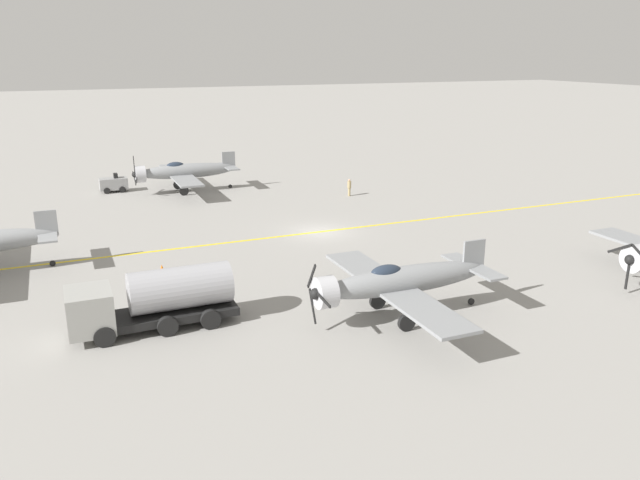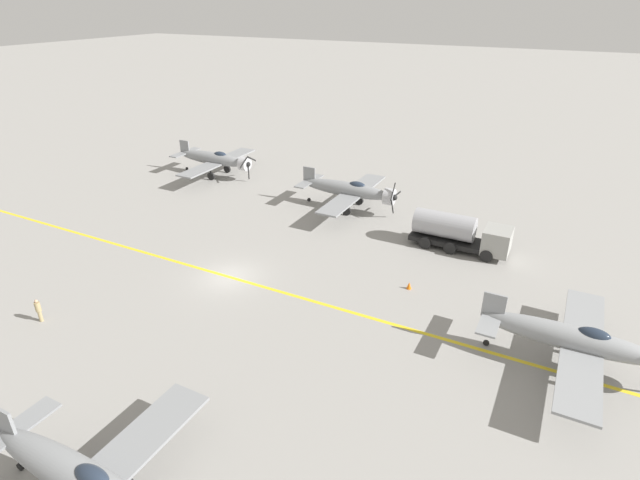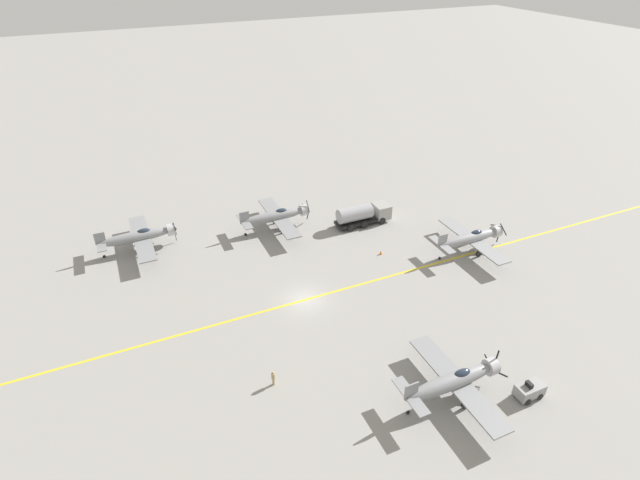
{
  "view_description": "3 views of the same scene",
  "coord_description": "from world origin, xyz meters",
  "px_view_note": "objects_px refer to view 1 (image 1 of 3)",
  "views": [
    {
      "loc": [
        -41.77,
        17.67,
        13.12
      ],
      "look_at": [
        -7.59,
        3.17,
        1.85
      ],
      "focal_mm": 35.0,
      "sensor_mm": 36.0,
      "label": 1
    },
    {
      "loc": [
        25.54,
        21.01,
        18.98
      ],
      "look_at": [
        -5.48,
        4.85,
        1.81
      ],
      "focal_mm": 28.0,
      "sensor_mm": 36.0,
      "label": 2
    },
    {
      "loc": [
        41.01,
        -16.54,
        35.4
      ],
      "look_at": [
        -5.42,
        4.28,
        3.81
      ],
      "focal_mm": 28.0,
      "sensor_mm": 36.0,
      "label": 3
    }
  ],
  "objects_px": {
    "airplane_mid_left": "(399,281)",
    "airplane_mid_right": "(183,171)",
    "ground_crew_walking": "(349,187)",
    "traffic_cone": "(162,269)",
    "tow_tractor": "(114,184)",
    "fuel_tanker": "(153,299)"
  },
  "relations": [
    {
      "from": "airplane_mid_right",
      "to": "ground_crew_walking",
      "type": "xyz_separation_m",
      "value": [
        -7.83,
        -13.99,
        -1.13
      ]
    },
    {
      "from": "tow_tractor",
      "to": "traffic_cone",
      "type": "relative_size",
      "value": 4.73
    },
    {
      "from": "airplane_mid_left",
      "to": "airplane_mid_right",
      "type": "height_order",
      "value": "airplane_mid_right"
    },
    {
      "from": "fuel_tanker",
      "to": "traffic_cone",
      "type": "xyz_separation_m",
      "value": [
        7.93,
        -1.65,
        -1.24
      ]
    },
    {
      "from": "airplane_mid_right",
      "to": "traffic_cone",
      "type": "distance_m",
      "value": 23.48
    },
    {
      "from": "tow_tractor",
      "to": "traffic_cone",
      "type": "bearing_deg",
      "value": -179.07
    },
    {
      "from": "fuel_tanker",
      "to": "airplane_mid_right",
      "type": "bearing_deg",
      "value": -13.84
    },
    {
      "from": "airplane_mid_left",
      "to": "tow_tractor",
      "type": "distance_m",
      "value": 38.46
    },
    {
      "from": "tow_tractor",
      "to": "ground_crew_walking",
      "type": "height_order",
      "value": "tow_tractor"
    },
    {
      "from": "airplane_mid_right",
      "to": "ground_crew_walking",
      "type": "relative_size",
      "value": 7.4
    },
    {
      "from": "ground_crew_walking",
      "to": "traffic_cone",
      "type": "relative_size",
      "value": 2.95
    },
    {
      "from": "ground_crew_walking",
      "to": "traffic_cone",
      "type": "xyz_separation_m",
      "value": [
        -14.83,
        19.88,
        -0.61
      ]
    },
    {
      "from": "airplane_mid_left",
      "to": "fuel_tanker",
      "type": "relative_size",
      "value": 1.5
    },
    {
      "from": "airplane_mid_left",
      "to": "fuel_tanker",
      "type": "height_order",
      "value": "airplane_mid_left"
    },
    {
      "from": "airplane_mid_left",
      "to": "airplane_mid_right",
      "type": "bearing_deg",
      "value": 6.47
    },
    {
      "from": "airplane_mid_right",
      "to": "fuel_tanker",
      "type": "height_order",
      "value": "airplane_mid_right"
    },
    {
      "from": "fuel_tanker",
      "to": "ground_crew_walking",
      "type": "distance_m",
      "value": 31.34
    },
    {
      "from": "airplane_mid_left",
      "to": "tow_tractor",
      "type": "xyz_separation_m",
      "value": [
        37.01,
        10.39,
        -1.22
      ]
    },
    {
      "from": "tow_tractor",
      "to": "airplane_mid_right",
      "type": "bearing_deg",
      "value": -113.54
    },
    {
      "from": "airplane_mid_left",
      "to": "traffic_cone",
      "type": "distance_m",
      "value": 15.4
    },
    {
      "from": "airplane_mid_left",
      "to": "traffic_cone",
      "type": "relative_size",
      "value": 21.82
    },
    {
      "from": "airplane_mid_left",
      "to": "traffic_cone",
      "type": "xyz_separation_m",
      "value": [
        11.6,
        9.98,
        -1.74
      ]
    }
  ]
}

